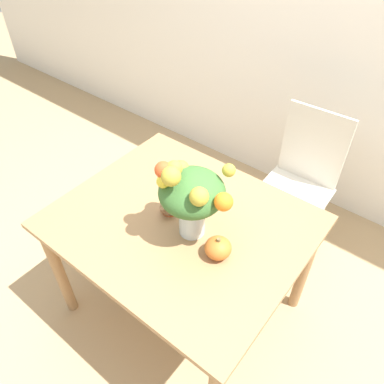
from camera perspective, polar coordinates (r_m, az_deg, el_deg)
The scene contains 7 objects.
ground_plane at distance 2.41m, azimuth -1.30°, elevation -16.77°, with size 12.00×12.00×0.00m, color tan.
wall_back at distance 2.62m, azimuth 20.80°, elevation 24.17°, with size 8.00×0.06×2.70m.
dining_table at distance 1.87m, azimuth -1.61°, elevation -6.46°, with size 1.17×0.98×0.76m.
flower_vase at distance 1.58m, azimuth -0.17°, elevation -0.49°, with size 0.35×0.29×0.43m.
pumpkin at distance 1.63m, azimuth 3.98°, elevation -8.49°, with size 0.12×0.12×0.11m.
turkey_figurine at distance 1.81m, azimuth -3.52°, elevation -2.35°, with size 0.08×0.11×0.07m.
dining_chair_near_window at distance 2.47m, azimuth 15.87°, elevation 1.21°, with size 0.43×0.43×0.98m.
Camera 1 is at (0.80, -0.93, 2.07)m, focal length 35.00 mm.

